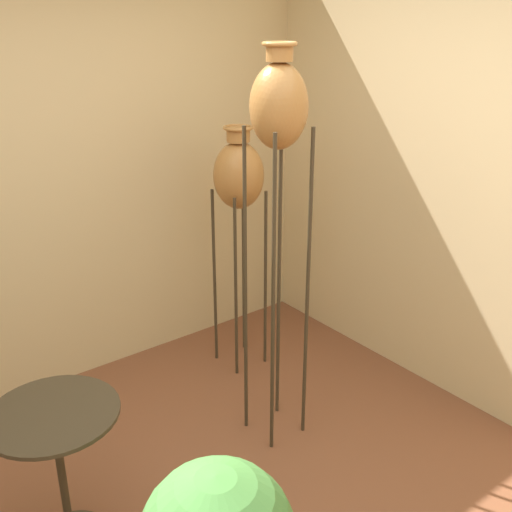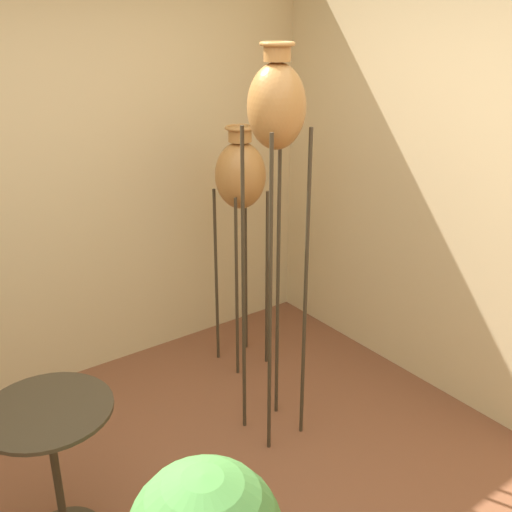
# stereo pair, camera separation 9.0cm
# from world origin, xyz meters

# --- Properties ---
(wall_back) EXTENTS (7.64, 0.06, 2.70)m
(wall_back) POSITION_xyz_m (0.00, 1.85, 1.35)
(wall_back) COLOR #D1B784
(wall_back) RESTS_ON ground_plane
(vase_stand_tall) EXTENTS (0.28, 0.28, 2.10)m
(vase_stand_tall) POSITION_xyz_m (0.73, 0.59, 1.75)
(vase_stand_tall) COLOR #382D1E
(vase_stand_tall) RESTS_ON ground_plane
(vase_stand_medium) EXTENTS (0.31, 0.31, 1.60)m
(vase_stand_medium) POSITION_xyz_m (1.01, 1.31, 1.28)
(vase_stand_medium) COLOR #382D1E
(vase_stand_medium) RESTS_ON ground_plane
(side_table) EXTENTS (0.55, 0.55, 0.70)m
(side_table) POSITION_xyz_m (-0.51, 0.54, 0.51)
(side_table) COLOR #382D1E
(side_table) RESTS_ON ground_plane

